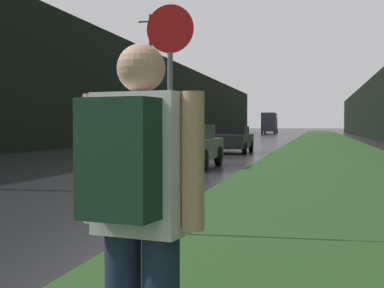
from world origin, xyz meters
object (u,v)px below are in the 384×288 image
(stop_sign, at_px, (170,98))
(hitchhiker_with_backpack, at_px, (138,210))
(car_oncoming, at_px, (233,133))
(delivery_truck, at_px, (270,123))
(car_passing_far, at_px, (232,139))
(car_passing_near, at_px, (187,146))

(stop_sign, distance_m, hitchhiker_with_backpack, 4.50)
(stop_sign, distance_m, car_oncoming, 48.20)
(stop_sign, xyz_separation_m, car_oncoming, (-6.53, 47.75, -1.08))
(delivery_truck, bearing_deg, hitchhiker_with_backpack, -85.43)
(car_passing_far, xyz_separation_m, car_oncoming, (-4.04, 26.72, -0.02))
(stop_sign, bearing_deg, car_passing_near, 102.66)
(car_passing_near, xyz_separation_m, car_passing_far, (0.00, 9.98, -0.03))
(car_oncoming, bearing_deg, delivery_truck, 90.00)
(car_passing_near, xyz_separation_m, car_oncoming, (-4.04, 36.70, -0.05))
(hitchhiker_with_backpack, relative_size, delivery_truck, 0.21)
(hitchhiker_with_backpack, distance_m, car_passing_far, 25.59)
(car_oncoming, bearing_deg, car_passing_near, -83.71)
(stop_sign, height_order, car_oncoming, stop_sign)
(hitchhiker_with_backpack, bearing_deg, car_passing_near, 112.77)
(car_oncoming, xyz_separation_m, delivery_truck, (0.00, 42.69, 1.25))
(stop_sign, height_order, hitchhiker_with_backpack, stop_sign)
(hitchhiker_with_backpack, height_order, car_passing_far, hitchhiker_with_backpack)
(hitchhiker_with_backpack, bearing_deg, car_passing_far, 107.76)
(stop_sign, height_order, delivery_truck, delivery_truck)
(car_passing_far, distance_m, delivery_truck, 69.53)
(car_passing_near, height_order, car_passing_far, car_passing_near)
(delivery_truck, bearing_deg, car_oncoming, -90.00)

